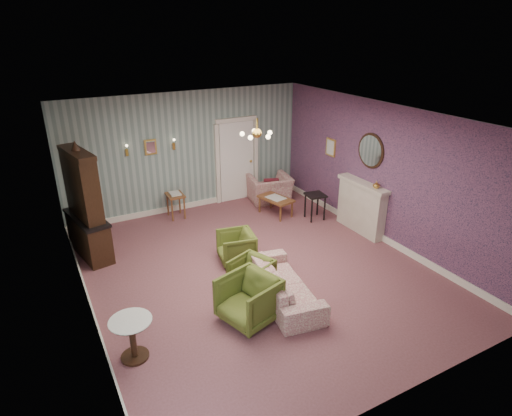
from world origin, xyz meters
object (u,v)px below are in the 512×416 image
olive_chair_c (236,246)px  wingback_chair (270,184)px  fireplace (361,207)px  coffee_table (276,206)px  olive_chair_b (251,274)px  olive_chair_a (249,298)px  side_table_black (315,207)px  pedestal_table (133,339)px  sofa_chintz (284,279)px  dresser (83,202)px

olive_chair_c → wingback_chair: wingback_chair is taller
wingback_chair → fireplace: 2.67m
fireplace → coffee_table: (-1.21, 1.67, -0.36)m
wingback_chair → olive_chair_b: bearing=65.3°
olive_chair_a → wingback_chair: bearing=129.4°
side_table_black → pedestal_table: size_ratio=0.99×
olive_chair_a → wingback_chair: (2.80, 4.16, 0.04)m
sofa_chintz → coffee_table: sofa_chintz is taller
dresser → olive_chair_a: bearing=-72.4°
olive_chair_b → pedestal_table: 2.34m
wingback_chair → dresser: (-4.63, -0.77, 0.70)m
fireplace → coffee_table: size_ratio=1.61×
fireplace → side_table_black: (-0.52, 1.01, -0.26)m
olive_chair_b → fireplace: fireplace is taller
olive_chair_c → pedestal_table: 2.99m
olive_chair_b → side_table_black: size_ratio=1.03×
olive_chair_b → olive_chair_a: bearing=-52.5°
olive_chair_c → sofa_chintz: (0.16, -1.50, 0.04)m
dresser → sofa_chintz: bearing=-61.0°
olive_chair_a → fireplace: 4.04m
olive_chair_c → side_table_black: bearing=121.0°
wingback_chair → pedestal_table: wingback_chair is taller
olive_chair_c → fireplace: bearing=99.3°
olive_chair_a → olive_chair_b: (0.43, 0.72, -0.09)m
wingback_chair → pedestal_table: bearing=51.9°
wingback_chair → coffee_table: (-0.32, -0.85, -0.23)m
sofa_chintz → pedestal_table: sofa_chintz is taller
olive_chair_c → coffee_table: size_ratio=0.79×
coffee_table → olive_chair_a: bearing=-126.8°
olive_chair_a → wingback_chair: 5.01m
dresser → coffee_table: (4.30, -0.08, -0.93)m
olive_chair_a → dresser: dresser is taller
pedestal_table → sofa_chintz: bearing=4.9°
olive_chair_a → fireplace: bearing=97.4°
olive_chair_c → wingback_chair: bearing=149.4°
dresser → fireplace: bearing=-28.4°
wingback_chair → fireplace: size_ratio=0.75×
dresser → olive_chair_b: bearing=-60.6°
pedestal_table → coffee_table: bearing=37.6°
side_table_black → wingback_chair: bearing=103.5°
olive_chair_c → sofa_chintz: size_ratio=0.35×
side_table_black → coffee_table: bearing=136.1°
olive_chair_a → fireplace: fireplace is taller
side_table_black → olive_chair_c: bearing=-160.3°
olive_chair_b → dresser: 3.59m
sofa_chintz → side_table_black: sofa_chintz is taller
sofa_chintz → wingback_chair: size_ratio=1.86×
olive_chair_c → side_table_black: size_ratio=1.08×
olive_chair_a → olive_chair_c: bearing=143.3°
olive_chair_a → dresser: (-1.83, 3.39, 0.74)m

